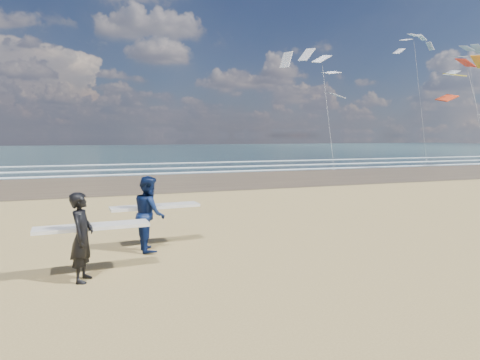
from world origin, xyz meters
name	(u,v)px	position (x,y,z in m)	size (l,w,h in m)	color
wet_sand_strip	(384,173)	(20.00, 18.00, 0.01)	(220.00, 12.00, 0.01)	#4E3D2A
ocean	(200,150)	(20.00, 72.00, 0.01)	(220.00, 100.00, 0.02)	#1A3239
foam_breakers	(315,164)	(20.00, 28.10, 0.05)	(220.00, 11.70, 0.05)	white
surfer_near	(84,235)	(-1.16, 0.34, 0.88)	(2.22, 1.01, 1.72)	black
surfer_far	(150,213)	(0.35, 2.10, 0.92)	(2.23, 1.13, 1.82)	#0C1C46
kite_0	(474,96)	(28.56, 18.02, 5.95)	(6.80, 4.85, 10.11)	slate
kite_1	(325,93)	(18.62, 24.25, 6.40)	(6.89, 4.86, 10.86)	slate
kite_2	(473,87)	(39.33, 27.72, 8.04)	(6.86, 4.85, 13.85)	slate
kite_5	(419,87)	(35.20, 31.41, 8.34)	(5.52, 4.71, 15.57)	slate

